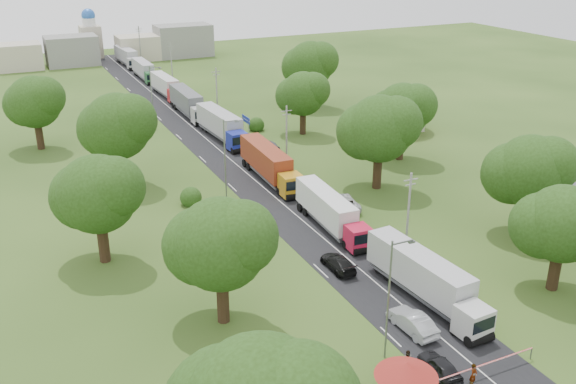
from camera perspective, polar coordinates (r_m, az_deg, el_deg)
ground at (r=68.64m, az=3.22°, el=-4.18°), size 260.00×260.00×0.00m
road at (r=85.22m, az=-3.19°, el=1.24°), size 8.00×200.00×0.04m
boom_barrier at (r=50.15m, az=15.98°, el=-14.97°), size 9.22×0.35×1.18m
guard_booth at (r=46.29m, az=10.44°, el=-15.96°), size 4.40×4.40×3.45m
info_sign at (r=99.31m, az=-3.76°, el=6.13°), size 0.12×3.10×4.10m
pole_1 at (r=64.04m, az=10.64°, el=-1.94°), size 1.60×0.24×9.00m
pole_2 at (r=86.63m, az=-0.13°, el=4.91°), size 1.60×0.24×9.00m
pole_3 at (r=111.70m, az=-6.35°, el=8.75°), size 1.60×0.24×9.00m
pole_4 at (r=137.90m, az=-10.31°, el=11.11°), size 1.60×0.24×9.00m
pole_5 at (r=164.69m, az=-13.03°, el=12.69°), size 1.60×0.24×9.00m
lamp_0 at (r=48.60m, az=9.10°, el=-8.98°), size 2.03×0.22×10.00m
lamp_1 at (r=77.15m, az=-5.53°, el=3.27°), size 2.03×0.22×10.00m
lamp_2 at (r=109.50m, az=-11.96°, el=8.60°), size 2.03×0.22×10.00m
tree_2 at (r=61.48m, az=23.15°, el=-2.55°), size 8.00×8.00×10.10m
tree_3 at (r=71.63m, az=20.66°, el=1.80°), size 8.80×8.80×11.07m
tree_4 at (r=80.21m, az=8.08°, el=5.62°), size 9.60×9.60×12.05m
tree_5 at (r=91.64m, az=10.08°, el=7.19°), size 8.80×8.80×11.07m
tree_6 at (r=102.39m, az=1.31°, el=8.74°), size 8.00×8.00×10.10m
tree_7 at (r=119.21m, az=1.96°, el=11.29°), size 9.60×9.60×12.05m
tree_10 at (r=51.88m, az=-6.10°, el=-4.56°), size 8.80×8.80×11.07m
tree_11 at (r=63.85m, az=-16.61°, el=-0.12°), size 8.80×8.80×11.07m
tree_12 at (r=83.29m, az=-14.98°, el=5.70°), size 9.60×9.60×12.05m
tree_13 at (r=101.80m, az=-21.63°, el=7.47°), size 8.80×8.80×11.07m
house_cream at (r=106.38m, az=9.86°, el=7.30°), size 10.08×10.08×5.80m
distant_town at (r=168.77m, az=-15.02°, el=12.31°), size 52.00×8.00×8.00m
church at (r=175.51m, az=-17.14°, el=13.08°), size 5.00×5.00×12.30m
truck_0 at (r=58.04m, az=12.12°, el=-7.52°), size 3.33×14.90×4.11m
truck_1 at (r=70.28m, az=3.74°, el=-1.69°), size 2.99×13.97×3.86m
truck_2 at (r=83.80m, az=-1.70°, el=2.55°), size 3.12×15.50×4.29m
truck_3 at (r=101.10m, az=-5.94°, el=5.93°), size 3.37×15.63×4.32m
truck_4 at (r=115.63m, az=-8.89°, el=7.85°), size 2.79×15.43×4.28m
truck_5 at (r=130.01m, az=-10.79°, el=9.23°), size 2.87×14.09×3.90m
truck_6 at (r=146.81m, az=-12.68°, el=10.54°), size 2.44×13.71×3.80m
truck_7 at (r=163.27m, az=-14.13°, el=11.60°), size 3.30×14.61×4.03m
car_lane_front at (r=50.24m, az=13.35°, el=-14.87°), size 1.86×4.18×1.40m
car_lane_mid at (r=54.41m, az=11.00°, el=-11.29°), size 1.95×5.08×1.65m
car_lane_rear at (r=62.51m, az=4.48°, el=-6.32°), size 1.97×4.79×1.39m
car_verge_near at (r=75.92m, az=5.04°, el=-0.90°), size 3.46×5.88×1.54m
car_verge_far at (r=95.77m, az=-1.73°, el=4.15°), size 2.20×4.62×1.53m
pedestrian_near at (r=49.55m, az=16.15°, el=-15.41°), size 0.83×0.72×1.91m
pedestrian_booth at (r=50.18m, az=10.61°, el=-14.51°), size 0.97×0.99×1.60m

